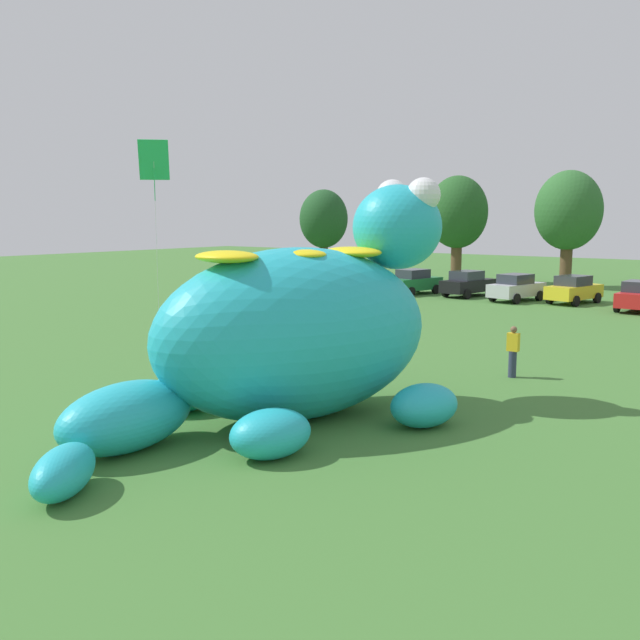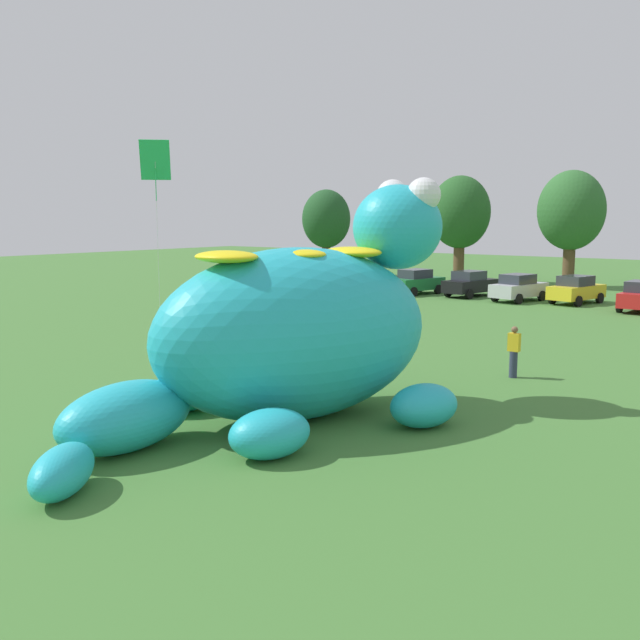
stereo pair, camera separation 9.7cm
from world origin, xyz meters
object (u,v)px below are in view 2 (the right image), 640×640
Objects in this scene: car_black at (470,284)px; giant_inflatable_creature at (297,331)px; car_silver at (519,288)px; car_yellow at (576,290)px; spectator_near_inflatable at (514,352)px; tethered_flying_kite at (155,163)px; car_green at (416,282)px.

giant_inflatable_creature is at bearing -72.93° from car_black.
car_black is at bearing 169.79° from car_silver.
giant_inflatable_creature is 29.79m from car_yellow.
giant_inflatable_creature is 7.46× the size of spectator_near_inflatable.
spectator_near_inflatable is 14.62m from tethered_flying_kite.
tethered_flying_kite is at bearing -106.30° from car_yellow.
car_green is 0.54× the size of tethered_flying_kite.
car_green is 2.55× the size of spectator_near_inflatable.
tethered_flying_kite is (-0.72, -25.68, 6.37)m from car_black.
car_green is 3.67m from car_black.
spectator_near_inflatable is (8.07, -20.67, -0.01)m from car_silver.
car_black is 2.53× the size of spectator_near_inflatable.
tethered_flying_kite is at bearing 159.37° from giant_inflatable_creature.
car_silver is 1.00× the size of car_yellow.
car_silver is 2.55× the size of spectator_near_inflatable.
car_silver is (7.17, 0.27, 0.00)m from car_green.
car_yellow is at bearing 73.70° from tethered_flying_kite.
giant_inflatable_creature is 2.92× the size of car_silver.
car_silver is 3.41m from car_yellow.
car_yellow is (10.43, 1.25, 0.00)m from car_green.
tethered_flying_kite is at bearing -91.62° from car_black.
tethered_flying_kite is at bearing -160.64° from spectator_near_inflatable.
tethered_flying_kite reaches higher than car_black.
car_black and car_silver have the same top height.
giant_inflatable_creature is 11.51m from tethered_flying_kite.
tethered_flying_kite is (-9.74, 3.67, 4.91)m from giant_inflatable_creature.
car_yellow is 22.18m from spectator_near_inflatable.
spectator_near_inflatable is at bearing 19.36° from tethered_flying_kite.
giant_inflatable_creature is 2.94× the size of car_black.
car_black is 24.31m from spectator_near_inflatable.
car_yellow reaches higher than spectator_near_inflatable.
car_green is 1.01× the size of car_black.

